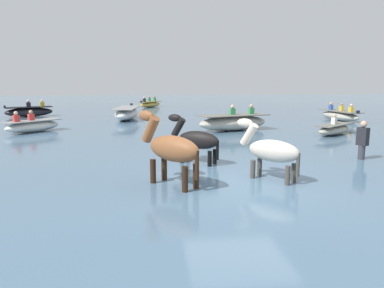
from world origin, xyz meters
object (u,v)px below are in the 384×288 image
Objects in this scene: horse_trailing_pinto at (271,152)px; boat_distant_east at (29,112)px; horse_flank_chestnut at (171,150)px; horse_lead_black at (196,141)px; boat_mid_outer at (127,113)px; boat_far_offshore at (334,129)px; boat_near_port at (33,126)px; boat_distant_west at (233,122)px; boat_far_inshore at (150,104)px; person_onlooker_right at (362,146)px; boat_near_starboard at (340,115)px.

boat_distant_east is at bearing 122.73° from horse_trailing_pinto.
boat_distant_east is (-8.66, 17.41, -0.47)m from horse_flank_chestnut.
boat_mid_outer is (-2.83, 12.73, -0.27)m from horse_lead_black.
boat_far_offshore is 0.95× the size of boat_near_port.
boat_far_inshore is (-4.07, 16.58, -0.11)m from boat_distant_west.
boat_distant_east is 0.78× the size of boat_mid_outer.
boat_near_port is 1.60× the size of person_onlooker_right.
person_onlooker_right is (7.93, -12.74, 0.05)m from boat_mid_outer.
horse_trailing_pinto is 15.26m from boat_near_starboard.
boat_distant_east is (-9.50, 15.24, -0.31)m from horse_lead_black.
boat_far_inshore is (-0.58, 25.70, -0.53)m from horse_flank_chestnut.
boat_near_starboard is 0.82× the size of boat_mid_outer.
horse_trailing_pinto reaches higher than boat_far_inshore.
boat_near_port is 16.99m from boat_far_inshore.
horse_trailing_pinto is 25.68m from boat_far_inshore.
boat_near_port is 8.24m from boat_distant_east.
boat_distant_west is at bearing 69.08° from horse_lead_black.
boat_far_inshore is (1.42, 10.80, -0.09)m from boat_mid_outer.
boat_near_starboard reaches higher than boat_far_inshore.
boat_near_port is 0.77× the size of boat_near_starboard.
boat_distant_west is (3.49, 9.12, -0.42)m from horse_flank_chestnut.
boat_far_inshore is (8.08, 8.29, -0.06)m from boat_distant_east.
boat_near_starboard is at bearing -48.13° from boat_far_inshore.
boat_distant_east is (-11.06, 17.22, -0.33)m from horse_trailing_pinto.
horse_flank_chestnut is 19.45m from boat_distant_east.
person_onlooker_right is (2.44, -6.97, 0.04)m from boat_distant_west.
boat_near_port is 6.66m from boat_mid_outer.
boat_near_starboard is at bearing 10.77° from boat_near_port.
boat_far_offshore is 13.92m from boat_near_port.
boat_distant_west is at bearing -46.48° from boat_mid_outer.
horse_lead_black reaches higher than boat_mid_outer.
person_onlooker_right is at bearing 19.93° from horse_flank_chestnut.
horse_flank_chestnut is at bearing -130.48° from boat_near_starboard.
boat_mid_outer is at bearing 97.63° from horse_flank_chestnut.
horse_trailing_pinto is 0.46× the size of boat_mid_outer.
boat_far_inshore is at bearing 82.54° from boat_mid_outer.
boat_near_starboard is (19.61, -4.58, -0.03)m from boat_distant_east.
boat_far_offshore is at bearing 53.13° from horse_trailing_pinto.
horse_lead_black reaches higher than boat_far_inshore.
horse_trailing_pinto is 0.59× the size of boat_distant_east.
horse_flank_chestnut is (-2.40, -0.19, 0.14)m from horse_trailing_pinto.
boat_distant_east reaches higher than boat_near_starboard.
horse_flank_chestnut is 0.75× the size of boat_far_inshore.
boat_distant_west is 7.38m from person_onlooker_right.
horse_flank_chestnut is 0.81× the size of boat_near_port.
boat_near_port is at bearing 170.24° from boat_far_offshore.
boat_distant_west is at bearing -153.51° from boat_near_starboard.
boat_far_inshore reaches higher than boat_far_offshore.
horse_lead_black is 0.87× the size of horse_flank_chestnut.
boat_distant_west is at bearing 83.05° from horse_trailing_pinto.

